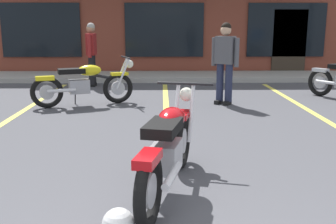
{
  "coord_description": "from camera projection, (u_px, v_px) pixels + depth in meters",
  "views": [
    {
      "loc": [
        -0.09,
        -1.63,
        1.64
      ],
      "look_at": [
        -0.01,
        3.25,
        0.55
      ],
      "focal_mm": 42.28,
      "sensor_mm": 36.0,
      "label": 1
    }
  ],
  "objects": [
    {
      "name": "painted_stall_lines",
      "position": [
        166.0,
        101.0,
        8.62
      ],
      "size": [
        11.19,
        4.8,
        0.01
      ],
      "color": "#DBCC4C",
      "rests_on": "ground_plane"
    },
    {
      "name": "sidewalk_kerb",
      "position": [
        165.0,
        76.0,
        12.11
      ],
      "size": [
        22.0,
        1.8,
        0.14
      ],
      "primitive_type": "cube",
      "color": "#A8A59E",
      "rests_on": "ground_plane"
    },
    {
      "name": "helmet_on_pavement",
      "position": [
        119.0,
        224.0,
        3.05
      ],
      "size": [
        0.26,
        0.26,
        0.26
      ],
      "color": "silver",
      "rests_on": "ground_plane"
    },
    {
      "name": "brick_storefront_building",
      "position": [
        164.0,
        15.0,
        15.17
      ],
      "size": [
        14.8,
        6.16,
        3.94
      ],
      "color": "brown",
      "rests_on": "ground_plane"
    },
    {
      "name": "ground_plane",
      "position": [
        169.0,
        150.0,
        5.27
      ],
      "size": [
        80.0,
        80.0,
        0.0
      ],
      "primitive_type": "plane",
      "color": "#47474C"
    },
    {
      "name": "motorcycle_silver_naked",
      "position": [
        84.0,
        83.0,
        8.05
      ],
      "size": [
        2.02,
        1.03,
        0.98
      ],
      "color": "black",
      "rests_on": "ground_plane"
    },
    {
      "name": "motorcycle_foreground_classic",
      "position": [
        169.0,
        147.0,
        3.88
      ],
      "size": [
        0.83,
        2.08,
        0.98
      ],
      "color": "black",
      "rests_on": "ground_plane"
    },
    {
      "name": "person_in_shorts_foreground",
      "position": [
        225.0,
        58.0,
        8.1
      ],
      "size": [
        0.56,
        0.42,
        1.68
      ],
      "color": "black",
      "rests_on": "ground_plane"
    },
    {
      "name": "person_in_black_shirt",
      "position": [
        91.0,
        51.0,
        10.46
      ],
      "size": [
        0.28,
        0.6,
        1.68
      ],
      "color": "black",
      "rests_on": "ground_plane"
    }
  ]
}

